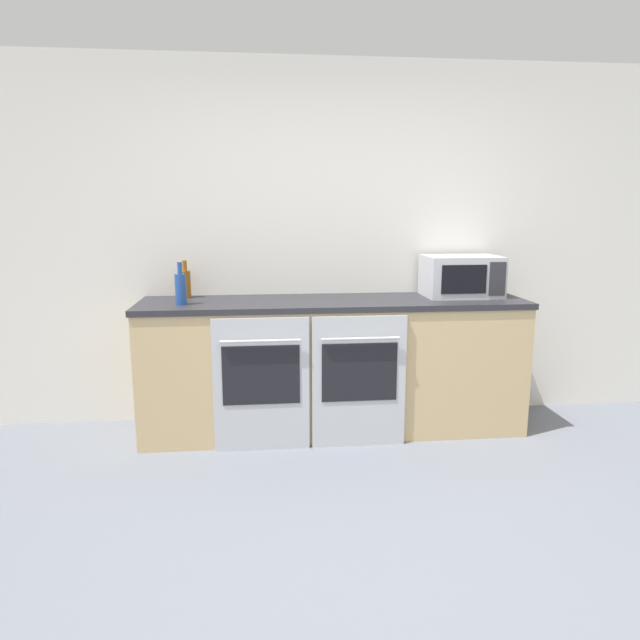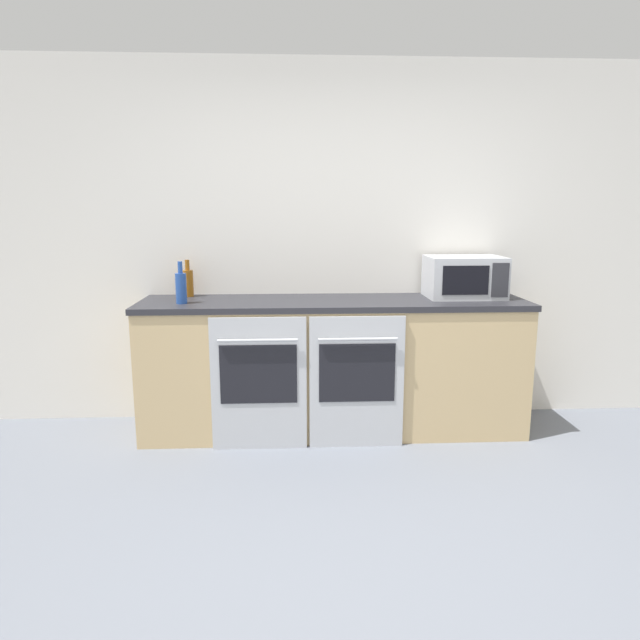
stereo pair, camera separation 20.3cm
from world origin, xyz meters
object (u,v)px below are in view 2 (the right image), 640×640
Objects in this scene: bottle_blue at (181,287)px; bottle_amber at (188,282)px; oven_left at (259,383)px; microwave at (464,277)px; oven_right at (357,381)px.

bottle_blue reaches higher than bottle_amber.
microwave is (1.44, 0.40, 0.64)m from oven_left.
oven_right is at bearing 0.00° from oven_left.
oven_left is 0.82m from bottle_blue.
bottle_blue reaches higher than oven_right.
bottle_blue is (-0.51, 0.22, 0.60)m from oven_left.
oven_right is 1.32m from bottle_blue.
bottle_amber is at bearing 176.01° from microwave.
microwave reaches higher than bottle_blue.
bottle_blue reaches higher than oven_left.
bottle_amber is at bearing 91.59° from bottle_blue.
bottle_amber is at bearing 155.34° from oven_right.
microwave is 1.96m from bottle_blue.
bottle_blue is 0.31m from bottle_amber.
microwave is at bearing 5.02° from bottle_blue.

